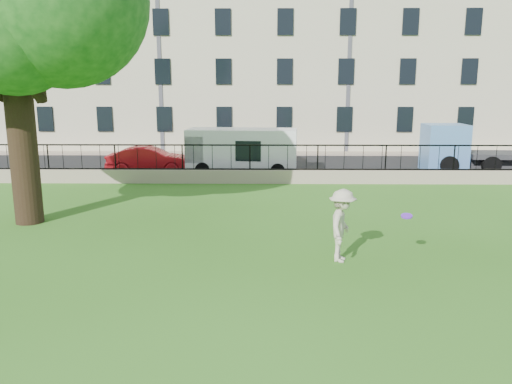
{
  "coord_description": "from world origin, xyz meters",
  "views": [
    {
      "loc": [
        0.58,
        -9.9,
        4.15
      ],
      "look_at": [
        0.39,
        3.5,
        1.36
      ],
      "focal_mm": 35.0,
      "sensor_mm": 36.0,
      "label": 1
    }
  ],
  "objects_px": {
    "frisbee": "(407,216)",
    "red_sedan": "(150,160)",
    "blue_truck": "(481,148)",
    "man": "(342,226)",
    "white_van": "(242,152)"
  },
  "relations": [
    {
      "from": "blue_truck",
      "to": "red_sedan",
      "type": "bearing_deg",
      "value": -174.3
    },
    {
      "from": "frisbee",
      "to": "man",
      "type": "bearing_deg",
      "value": 174.26
    },
    {
      "from": "man",
      "to": "blue_truck",
      "type": "relative_size",
      "value": 0.32
    },
    {
      "from": "blue_truck",
      "to": "white_van",
      "type": "bearing_deg",
      "value": -173.0
    },
    {
      "from": "man",
      "to": "frisbee",
      "type": "height_order",
      "value": "man"
    },
    {
      "from": "red_sedan",
      "to": "blue_truck",
      "type": "distance_m",
      "value": 16.68
    },
    {
      "from": "red_sedan",
      "to": "white_van",
      "type": "xyz_separation_m",
      "value": [
        4.59,
        0.0,
        0.44
      ]
    },
    {
      "from": "frisbee",
      "to": "red_sedan",
      "type": "bearing_deg",
      "value": 125.21
    },
    {
      "from": "white_van",
      "to": "blue_truck",
      "type": "distance_m",
      "value": 12.1
    },
    {
      "from": "white_van",
      "to": "blue_truck",
      "type": "relative_size",
      "value": 0.93
    },
    {
      "from": "man",
      "to": "frisbee",
      "type": "relative_size",
      "value": 6.63
    },
    {
      "from": "frisbee",
      "to": "white_van",
      "type": "xyz_separation_m",
      "value": [
        -4.44,
        12.78,
        -0.07
      ]
    },
    {
      "from": "man",
      "to": "frisbee",
      "type": "bearing_deg",
      "value": -77.93
    },
    {
      "from": "man",
      "to": "red_sedan",
      "type": "xyz_separation_m",
      "value": [
        -7.52,
        12.63,
        -0.22
      ]
    },
    {
      "from": "red_sedan",
      "to": "blue_truck",
      "type": "height_order",
      "value": "blue_truck"
    }
  ]
}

